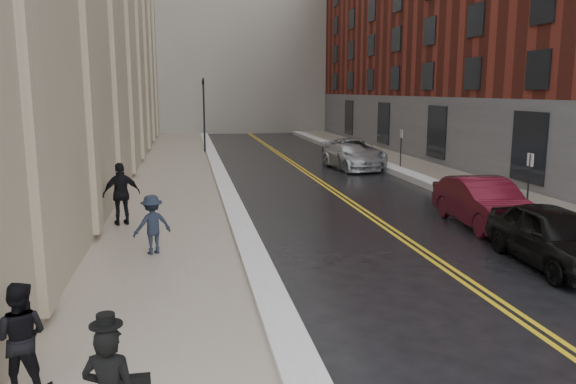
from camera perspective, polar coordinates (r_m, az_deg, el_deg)
name	(u,v)px	position (r m, az deg, el deg)	size (l,w,h in m)	color
ground	(395,324)	(11.15, 10.86, -12.99)	(160.00, 160.00, 0.00)	black
sidewalk_left	(173,187)	(25.90, -11.61, 0.53)	(4.00, 64.00, 0.15)	gray
sidewalk_right	(451,179)	(28.88, 16.25, 1.32)	(3.00, 64.00, 0.15)	gray
lane_stripe_a	(321,184)	(26.63, 3.36, 0.83)	(0.12, 64.00, 0.01)	gold
lane_stripe_b	(326,184)	(26.68, 3.86, 0.84)	(0.12, 64.00, 0.01)	gold
snow_ridge_left	(224,184)	(25.93, -6.52, 0.81)	(0.70, 60.80, 0.26)	white
snow_ridge_right	(416,178)	(28.10, 12.87, 1.39)	(0.85, 60.80, 0.30)	white
building_right	(536,14)	(39.15, 23.86, 16.24)	(14.00, 50.00, 18.00)	maroon
traffic_signal	(204,109)	(39.57, -8.54, 8.31)	(0.18, 0.15, 5.20)	black
parking_sign_near	(529,178)	(21.29, 23.27, 1.30)	(0.06, 0.35, 2.23)	black
parking_sign_far	(401,145)	(31.90, 11.40, 4.67)	(0.06, 0.35, 2.23)	black
car_black	(554,236)	(15.62, 25.42, -4.09)	(1.80, 4.48, 1.53)	black
car_maroon	(484,203)	(19.21, 19.29, -1.05)	(1.67, 4.79, 1.58)	#480C19
car_silver_near	(350,157)	(31.79, 6.33, 3.60)	(1.97, 4.84, 1.40)	#B5B9BD
car_silver_far	(354,153)	(32.87, 6.69, 3.99)	(2.67, 5.80, 1.61)	#A6A8AE
pedestrian_a	(20,337)	(8.98, -25.58, -13.15)	(0.78, 0.61, 1.61)	black
pedestrian_b	(152,224)	(15.05, -13.63, -3.22)	(1.01, 0.58, 1.56)	black
pedestrian_c	(122,194)	(18.51, -16.55, -0.18)	(1.17, 0.49, 1.99)	black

